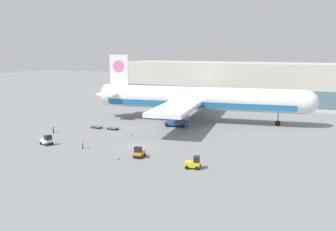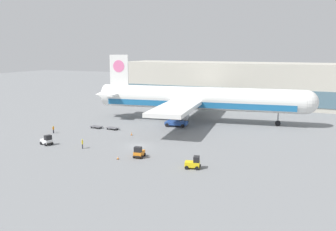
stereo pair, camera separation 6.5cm
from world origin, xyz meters
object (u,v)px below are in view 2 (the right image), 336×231
baggage_tug_mid (193,163)px  baggage_tug_far (139,153)px  baggage_dolly_second (113,128)px  traffic_cone_far (118,158)px  ground_crew_far (82,143)px  baggage_dolly_lead (96,127)px  airplane_main (196,99)px  baggage_tug_foreground (47,140)px  scissor_lift_loader (176,118)px  traffic_cone_near (132,134)px  ground_crew_near (53,129)px

baggage_tug_mid → baggage_tug_far: 10.89m
baggage_tug_mid → baggage_dolly_second: size_ratio=0.72×
traffic_cone_far → baggage_tug_far: bearing=41.5°
ground_crew_far → traffic_cone_far: ground_crew_far is taller
baggage_tug_mid → baggage_dolly_lead: bearing=134.7°
ground_crew_far → traffic_cone_far: (9.78, -3.35, -0.80)m
traffic_cone_far → airplane_main: bearing=88.9°
baggage_tug_far → baggage_dolly_second: (-16.33, 17.60, -0.49)m
baggage_tug_foreground → baggage_dolly_lead: size_ratio=0.73×
baggage_tug_mid → traffic_cone_far: bearing=168.5°
traffic_cone_far → baggage_dolly_lead: bearing=132.1°
airplane_main → baggage_tug_far: (2.01, -34.76, -4.96)m
scissor_lift_loader → baggage_tug_mid: 32.70m
baggage_tug_mid → baggage_dolly_second: baggage_tug_mid is taller
baggage_dolly_lead → baggage_dolly_second: same height
airplane_main → traffic_cone_near: bearing=-117.5°
baggage_tug_mid → baggage_tug_far: size_ratio=1.03×
airplane_main → ground_crew_far: airplane_main is taller
baggage_tug_far → traffic_cone_far: baggage_tug_far is taller
baggage_tug_far → traffic_cone_near: bearing=-155.1°
airplane_main → ground_crew_near: bearing=-141.2°
baggage_tug_far → traffic_cone_near: baggage_tug_far is taller
baggage_tug_foreground → baggage_tug_mid: (31.32, -2.34, 0.00)m
baggage_tug_foreground → ground_crew_far: bearing=20.4°
scissor_lift_loader → baggage_tug_mid: (14.89, -29.08, -1.26)m
airplane_main → baggage_tug_far: airplane_main is taller
baggage_tug_foreground → baggage_dolly_lead: baggage_tug_foreground is taller
ground_crew_far → traffic_cone_near: 13.73m
ground_crew_near → airplane_main: bearing=123.5°
airplane_main → scissor_lift_loader: 8.74m
baggage_tug_mid → baggage_dolly_lead: 36.86m
baggage_tug_mid → baggage_dolly_lead: size_ratio=0.72×
baggage_tug_foreground → baggage_tug_far: bearing=15.7°
baggage_dolly_second → ground_crew_far: bearing=-70.0°
baggage_tug_far → baggage_dolly_second: bearing=-145.7°
scissor_lift_loader → ground_crew_far: size_ratio=3.13×
airplane_main → baggage_dolly_second: bearing=-137.4°
baggage_dolly_second → ground_crew_near: bearing=-132.8°
baggage_dolly_lead → ground_crew_near: ground_crew_near is taller
baggage_dolly_second → traffic_cone_near: bearing=-18.6°
baggage_tug_mid → ground_crew_near: bearing=149.8°
airplane_main → baggage_dolly_lead: airplane_main is taller
baggage_tug_foreground → baggage_tug_mid: same height
airplane_main → traffic_cone_near: size_ratio=83.48×
airplane_main → traffic_cone_far: size_ratio=105.95×
scissor_lift_loader → baggage_tug_foreground: (-16.44, -26.74, -1.26)m
baggage_dolly_second → ground_crew_near: size_ratio=2.25×
scissor_lift_loader → baggage_tug_mid: bearing=-70.5°
ground_crew_near → traffic_cone_near: bearing=93.9°
ground_crew_near → ground_crew_far: bearing=46.6°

